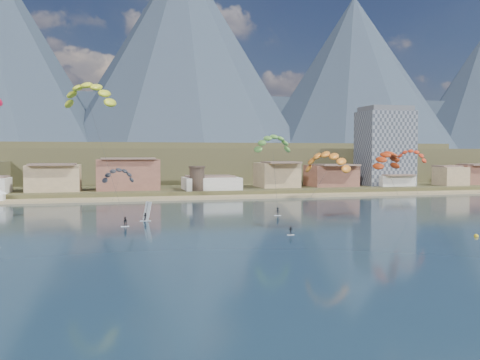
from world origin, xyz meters
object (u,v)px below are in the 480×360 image
object	(u,v)px
buoy	(476,236)
windsurfer	(146,215)
apartment_tower	(385,146)
kitesurfer_orange	(327,159)
watchtower	(197,178)
kitesurfer_green	(273,141)
kitesurfer_yellow	(89,92)

from	to	relation	value
buoy	windsurfer	bearing A→B (deg)	146.96
apartment_tower	kitesurfer_orange	distance (m)	116.88
windsurfer	buoy	world-z (taller)	windsurfer
windsurfer	buoy	size ratio (longest dim) A/B	5.45
apartment_tower	watchtower	world-z (taller)	apartment_tower
buoy	apartment_tower	bearing A→B (deg)	68.26
windsurfer	buoy	bearing A→B (deg)	-33.04
buoy	watchtower	bearing A→B (deg)	109.56
kitesurfer_green	kitesurfer_orange	bearing A→B (deg)	-89.02
buoy	kitesurfer_yellow	bearing A→B (deg)	147.29
watchtower	kitesurfer_green	bearing A→B (deg)	-75.24
apartment_tower	watchtower	bearing A→B (deg)	-170.07
kitesurfer_orange	buoy	xyz separation A→B (m)	(21.95, -16.91, -13.91)
apartment_tower	windsurfer	size ratio (longest dim) A/B	7.37
kitesurfer_green	windsurfer	size ratio (longest dim) A/B	5.08
kitesurfer_yellow	windsurfer	xyz separation A→B (m)	(12.06, -7.29, -27.83)
kitesurfer_orange	kitesurfer_green	world-z (taller)	kitesurfer_green
apartment_tower	watchtower	distance (m)	82.02
kitesurfer_yellow	kitesurfer_orange	bearing A→B (deg)	-30.21
kitesurfer_yellow	kitesurfer_green	size ratio (longest dim) A/B	1.54
apartment_tower	buoy	xyz separation A→B (m)	(-44.94, -112.68, -17.68)
kitesurfer_green	buoy	xyz separation A→B (m)	(22.54, -51.13, -18.10)
apartment_tower	kitesurfer_orange	size ratio (longest dim) A/B	1.74
kitesurfer_yellow	kitesurfer_green	bearing A→B (deg)	8.59
kitesurfer_yellow	buoy	xyz separation A→B (m)	(68.74, -44.15, -29.07)
kitesurfer_orange	apartment_tower	bearing A→B (deg)	55.07
kitesurfer_green	buoy	size ratio (longest dim) A/B	27.69
watchtower	buoy	xyz separation A→B (m)	(35.06, -98.68, -6.23)
kitesurfer_green	apartment_tower	bearing A→B (deg)	42.37
kitesurfer_orange	windsurfer	xyz separation A→B (m)	(-34.72, 19.95, -12.67)
windsurfer	kitesurfer_yellow	bearing A→B (deg)	148.86
watchtower	kitesurfer_orange	world-z (taller)	kitesurfer_orange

